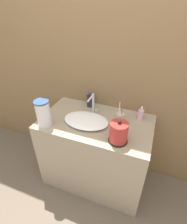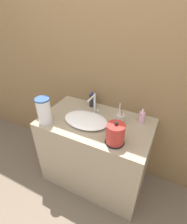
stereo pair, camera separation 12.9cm
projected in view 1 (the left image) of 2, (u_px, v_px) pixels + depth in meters
name	position (u px, v px, depth m)	size (l,w,h in m)	color
ground_plane	(85.00, 199.00, 1.87)	(12.00, 12.00, 0.00)	#6B5B4C
wall_back	(108.00, 61.00, 1.65)	(6.00, 0.04, 2.60)	olive
vanity_counter	(96.00, 152.00, 1.89)	(1.07, 0.62, 0.82)	gray
sink_basin	(86.00, 120.00, 1.63)	(0.43, 0.29, 0.05)	white
faucet	(93.00, 103.00, 1.71)	(0.06, 0.15, 0.21)	silver
electric_kettle	(119.00, 133.00, 1.39)	(0.16, 0.16, 0.21)	black
toothbrush_cup	(120.00, 117.00, 1.63)	(0.08, 0.08, 0.22)	#B7B2A8
lotion_bottle	(90.00, 101.00, 1.86)	(0.07, 0.07, 0.16)	#28282D
shampoo_bottle	(141.00, 114.00, 1.66)	(0.05, 0.05, 0.14)	#EAA8C6
water_pitcher	(43.00, 113.00, 1.55)	(0.13, 0.13, 0.25)	silver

